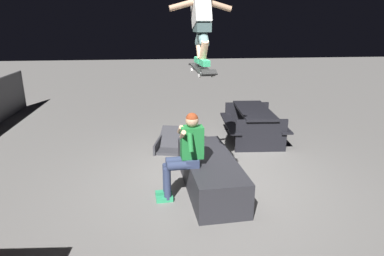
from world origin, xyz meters
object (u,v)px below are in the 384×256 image
object	(u,v)px
person_sitting_on_ledge	(185,151)
kicker_ramp	(180,144)
skater_airborne	(201,19)
picnic_table_back	(253,119)
skateboard	(202,69)
ledge_box_main	(210,173)

from	to	relation	value
person_sitting_on_ledge	kicker_ramp	distance (m)	2.30
person_sitting_on_ledge	skater_airborne	xyz separation A→B (m)	(0.06, -0.25, 1.93)
kicker_ramp	picnic_table_back	distance (m)	1.84
person_sitting_on_ledge	skateboard	world-z (taller)	skateboard
skateboard	picnic_table_back	xyz separation A→B (m)	(2.51, -1.58, -1.53)
ledge_box_main	skateboard	world-z (taller)	skateboard
ledge_box_main	person_sitting_on_ledge	distance (m)	0.71
picnic_table_back	kicker_ramp	bearing A→B (deg)	100.52
person_sitting_on_ledge	picnic_table_back	bearing A→B (deg)	-35.96
skateboard	skater_airborne	bearing A→B (deg)	4.66
person_sitting_on_ledge	kicker_ramp	xyz separation A→B (m)	(2.19, -0.07, -0.71)
picnic_table_back	skater_airborne	bearing A→B (deg)	147.22
ledge_box_main	person_sitting_on_ledge	world-z (taller)	person_sitting_on_ledge
skater_airborne	kicker_ramp	distance (m)	3.40
ledge_box_main	kicker_ramp	bearing A→B (deg)	10.59
ledge_box_main	skateboard	bearing A→B (deg)	141.20
kicker_ramp	picnic_table_back	world-z (taller)	picnic_table_back
skater_airborne	picnic_table_back	distance (m)	3.66
skateboard	picnic_table_back	bearing A→B (deg)	-32.12
skateboard	skater_airborne	world-z (taller)	skater_airborne
ledge_box_main	kicker_ramp	distance (m)	2.00
ledge_box_main	skater_airborne	distance (m)	2.45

